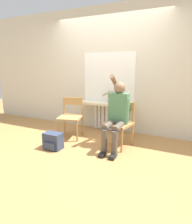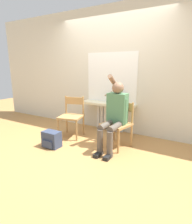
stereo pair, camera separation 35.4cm
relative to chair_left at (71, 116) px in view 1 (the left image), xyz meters
The scene contains 10 objects.
ground_plane 0.80m from the chair_left, 38.71° to the right, with size 12.00×12.00×0.00m, color #B27F47.
wall_with_window 1.33m from the chair_left, 57.04° to the left, with size 7.00×0.06×2.70m.
radiator 0.91m from the chair_left, 54.34° to the left, with size 0.66×0.08×0.61m.
windowsill 0.84m from the chair_left, 50.03° to the left, with size 1.24×0.31×0.05m.
window_glass 1.21m from the chair_left, 55.88° to the left, with size 1.19×0.01×1.08m.
chair_left is the anchor object (origin of this frame).
chair_right 1.05m from the chair_left, ahead, with size 0.54×0.54×0.83m.
person 1.07m from the chair_left, ahead, with size 0.36×1.01×1.32m.
cat 1.05m from the chair_left, 41.86° to the left, with size 0.50×0.14×0.27m.
backpack 0.72m from the chair_left, 87.38° to the right, with size 0.33×0.23×0.30m.
Camera 1 is at (1.52, -2.75, 1.44)m, focal length 30.00 mm.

